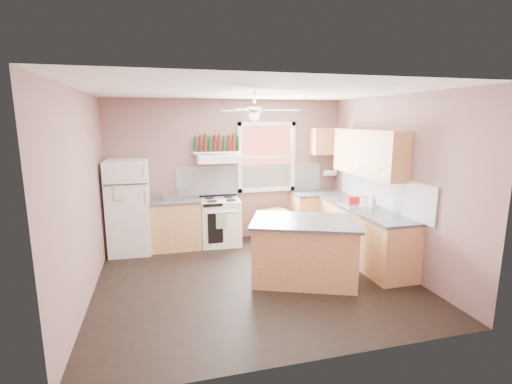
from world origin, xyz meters
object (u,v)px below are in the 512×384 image
object	(u,v)px
cart	(273,227)
island	(304,251)
toaster	(172,195)
refrigerator	(129,207)
stove	(221,222)

from	to	relation	value
cart	island	bearing A→B (deg)	-114.10
toaster	island	xyz separation A→B (m)	(1.80, -1.86, -0.56)
refrigerator	stove	xyz separation A→B (m)	(1.62, 0.04, -0.39)
stove	toaster	bearing A→B (deg)	-173.78
toaster	island	bearing A→B (deg)	-30.49
refrigerator	island	world-z (taller)	refrigerator
toaster	stove	world-z (taller)	toaster
stove	cart	xyz separation A→B (m)	(1.02, -0.04, -0.16)
stove	island	world-z (taller)	same
refrigerator	island	bearing A→B (deg)	-33.96
refrigerator	stove	distance (m)	1.66
cart	refrigerator	bearing A→B (deg)	158.79
refrigerator	island	xyz separation A→B (m)	(2.54, -1.86, -0.39)
island	toaster	bearing A→B (deg)	156.07
island	stove	bearing A→B (deg)	137.91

